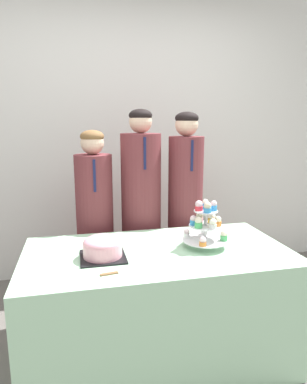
{
  "coord_description": "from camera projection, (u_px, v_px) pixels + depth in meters",
  "views": [
    {
      "loc": [
        -0.44,
        -1.43,
        1.43
      ],
      "look_at": [
        -0.02,
        0.43,
        1.04
      ],
      "focal_mm": 32.0,
      "sensor_mm": 36.0,
      "label": 1
    }
  ],
  "objects": [
    {
      "name": "student_2",
      "position": [
        185.0,
        216.0,
        2.64
      ],
      "size": [
        0.26,
        0.27,
        1.51
      ],
      "color": "brown",
      "rests_on": "ground_plane"
    },
    {
      "name": "round_cake",
      "position": [
        103.0,
        247.0,
        1.86
      ],
      "size": [
        0.25,
        0.25,
        0.13
      ],
      "color": "black",
      "rests_on": "table"
    },
    {
      "name": "cupcake_stand",
      "position": [
        206.0,
        224.0,
        2.01
      ],
      "size": [
        0.27,
        0.27,
        0.28
      ],
      "color": "silver",
      "rests_on": "table"
    },
    {
      "name": "table",
      "position": [
        158.0,
        305.0,
        2.05
      ],
      "size": [
        1.53,
        0.79,
        0.7
      ],
      "color": "#A8DBB2",
      "rests_on": "ground_plane"
    },
    {
      "name": "student_0",
      "position": [
        95.0,
        230.0,
        2.5
      ],
      "size": [
        0.27,
        0.27,
        1.38
      ],
      "color": "brown",
      "rests_on": "ground_plane"
    },
    {
      "name": "cake_knife",
      "position": [
        120.0,
        272.0,
        1.69
      ],
      "size": [
        0.3,
        0.06,
        0.01
      ],
      "rotation": [
        0.0,
        0.0,
        0.15
      ],
      "color": "silver",
      "rests_on": "table"
    },
    {
      "name": "student_1",
      "position": [
        141.0,
        219.0,
        2.56
      ],
      "size": [
        0.29,
        0.3,
        1.52
      ],
      "color": "brown",
      "rests_on": "ground_plane"
    },
    {
      "name": "wall_back",
      "position": [
        123.0,
        131.0,
        3.16
      ],
      "size": [
        9.0,
        0.06,
        2.7
      ],
      "color": "silver",
      "rests_on": "ground_plane"
    }
  ]
}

